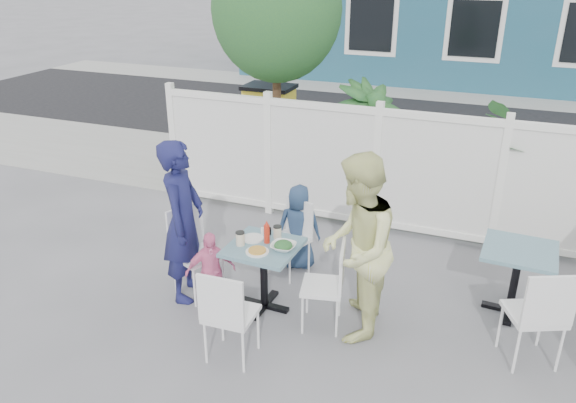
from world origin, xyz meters
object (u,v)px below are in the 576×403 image
(chair_right, at_px, (330,280))
(woman, at_px, (357,248))
(utility_cabinet, at_px, (270,130))
(spare_table, at_px, (518,264))
(chair_near, at_px, (227,310))
(main_table, at_px, (264,260))
(chair_back, at_px, (293,232))
(toddler, at_px, (211,272))
(man, at_px, (183,221))
(chair_left, at_px, (193,244))
(boy, at_px, (299,227))

(chair_right, height_order, woman, woman)
(utility_cabinet, xyz_separation_m, spare_table, (3.83, -2.91, -0.12))
(spare_table, relative_size, chair_near, 0.78)
(utility_cabinet, relative_size, main_table, 1.91)
(chair_back, bearing_deg, toddler, 85.75)
(man, relative_size, toddler, 1.98)
(utility_cabinet, bearing_deg, spare_table, -36.41)
(chair_near, relative_size, man, 0.54)
(chair_left, height_order, boy, boy)
(spare_table, xyz_separation_m, chair_near, (-2.26, -1.69, -0.02))
(chair_back, xyz_separation_m, toddler, (-0.49, -0.99, -0.07))
(chair_right, distance_m, boy, 1.16)
(woman, xyz_separation_m, toddler, (-1.40, -0.18, -0.45))
(man, bearing_deg, toddler, -126.41)
(spare_table, bearing_deg, chair_left, -165.76)
(chair_near, distance_m, man, 1.24)
(main_table, bearing_deg, chair_back, 88.95)
(spare_table, relative_size, toddler, 0.83)
(chair_left, bearing_deg, toddler, 78.51)
(chair_right, bearing_deg, chair_near, 129.29)
(main_table, height_order, woman, woman)
(boy, bearing_deg, chair_left, 31.54)
(chair_back, distance_m, man, 1.24)
(woman, relative_size, boy, 1.78)
(toddler, bearing_deg, chair_left, 104.12)
(man, bearing_deg, main_table, -98.87)
(chair_right, xyz_separation_m, boy, (-0.66, 0.95, -0.01))
(main_table, relative_size, spare_table, 0.99)
(spare_table, xyz_separation_m, toddler, (-2.78, -1.03, -0.12))
(chair_left, xyz_separation_m, woman, (1.73, -0.06, 0.33))
(boy, bearing_deg, toddler, 50.95)
(main_table, xyz_separation_m, chair_back, (0.01, 0.77, -0.05))
(man, bearing_deg, chair_back, -58.96)
(chair_right, height_order, chair_back, chair_right)
(woman, bearing_deg, spare_table, 114.70)
(main_table, xyz_separation_m, chair_right, (0.70, -0.06, -0.04))
(boy, bearing_deg, man, 33.12)
(spare_table, relative_size, woman, 0.40)
(chair_right, bearing_deg, spare_table, -73.67)
(main_table, height_order, chair_back, chair_back)
(chair_left, xyz_separation_m, chair_right, (1.50, -0.08, -0.04))
(chair_right, bearing_deg, toddler, 85.91)
(woman, bearing_deg, chair_right, -93.36)
(man, bearing_deg, spare_table, -87.86)
(spare_table, xyz_separation_m, chair_right, (-1.61, -0.87, -0.04))
(chair_right, relative_size, toddler, 1.02)
(chair_back, bearing_deg, boy, -78.11)
(spare_table, bearing_deg, utility_cabinet, 142.81)
(spare_table, bearing_deg, main_table, -160.66)
(toddler, bearing_deg, chair_right, -31.79)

